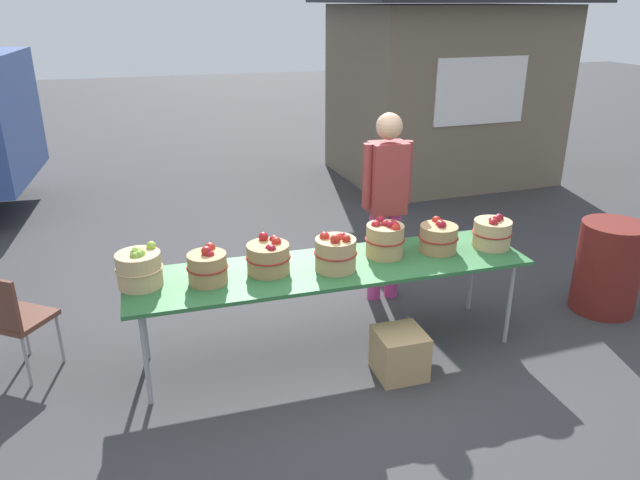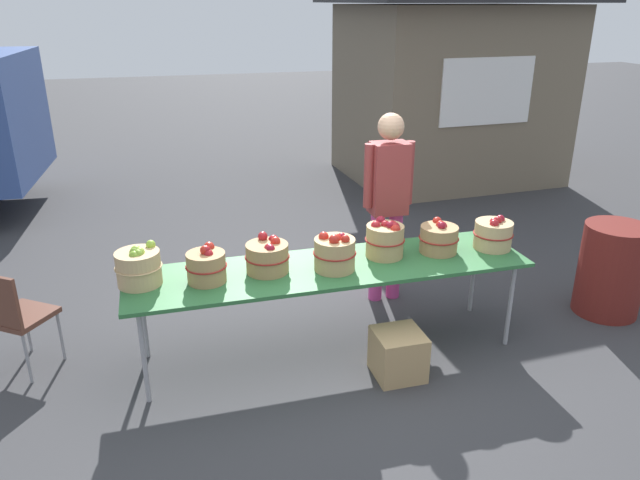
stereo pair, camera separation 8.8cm
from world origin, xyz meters
name	(u,v)px [view 1 (the left image)]	position (x,y,z in m)	size (l,w,h in m)	color
ground_plane	(331,350)	(0.00, 0.00, 0.00)	(40.00, 40.00, 0.00)	#38383A
market_table	(331,270)	(0.00, 0.00, 0.72)	(3.10, 0.76, 0.75)	#2D6B38
apple_basket_green_0	(139,268)	(-1.41, 0.06, 0.89)	(0.33, 0.33, 0.30)	tan
apple_basket_red_0	(208,267)	(-0.94, -0.01, 0.87)	(0.30, 0.30, 0.28)	#A87F51
apple_basket_red_1	(268,257)	(-0.48, 0.04, 0.87)	(0.34, 0.34, 0.28)	#A87F51
apple_basket_red_2	(336,253)	(0.01, -0.06, 0.88)	(0.33, 0.33, 0.31)	tan
apple_basket_red_3	(385,239)	(0.47, 0.07, 0.89)	(0.32, 0.32, 0.31)	tan
apple_basket_red_4	(439,237)	(0.93, 0.04, 0.87)	(0.32, 0.32, 0.27)	#A87F51
apple_basket_red_5	(492,233)	(1.39, -0.01, 0.87)	(0.33, 0.33, 0.28)	tan
vendor_adult	(386,194)	(0.76, 0.76, 1.04)	(0.47, 0.23, 1.76)	#CC3F8C
food_kiosk	(442,88)	(3.27, 4.57, 1.38)	(3.63, 3.05, 2.74)	#726651
folding_chair	(11,315)	(-2.35, 0.34, 0.51)	(0.56, 0.56, 0.86)	brown
trash_barrel	(608,267)	(2.60, -0.04, 0.42)	(0.56, 0.56, 0.83)	maroon
produce_crate	(400,353)	(0.40, -0.47, 0.18)	(0.36, 0.36, 0.36)	tan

